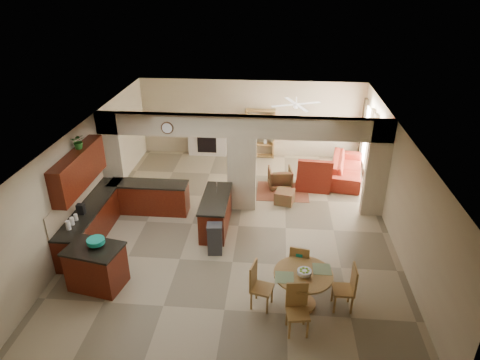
# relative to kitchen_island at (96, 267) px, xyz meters

# --- Properties ---
(floor) EXTENTS (10.00, 10.00, 0.00)m
(floor) POSITION_rel_kitchen_island_xyz_m (2.85, 2.68, -0.50)
(floor) COLOR gray
(floor) RESTS_ON ground
(ceiling) EXTENTS (10.00, 10.00, 0.00)m
(ceiling) POSITION_rel_kitchen_island_xyz_m (2.85, 2.68, 2.30)
(ceiling) COLOR white
(ceiling) RESTS_ON wall_back
(wall_back) EXTENTS (8.00, 0.00, 8.00)m
(wall_back) POSITION_rel_kitchen_island_xyz_m (2.85, 7.68, 0.90)
(wall_back) COLOR #BAAD88
(wall_back) RESTS_ON floor
(wall_front) EXTENTS (8.00, 0.00, 8.00)m
(wall_front) POSITION_rel_kitchen_island_xyz_m (2.85, -2.32, 0.90)
(wall_front) COLOR #BAAD88
(wall_front) RESTS_ON floor
(wall_left) EXTENTS (0.00, 10.00, 10.00)m
(wall_left) POSITION_rel_kitchen_island_xyz_m (-1.15, 2.68, 0.90)
(wall_left) COLOR #BAAD88
(wall_left) RESTS_ON floor
(wall_right) EXTENTS (0.00, 10.00, 10.00)m
(wall_right) POSITION_rel_kitchen_island_xyz_m (6.85, 2.68, 0.90)
(wall_right) COLOR #BAAD88
(wall_right) RESTS_ON floor
(partition_left_pier) EXTENTS (0.60, 0.25, 2.80)m
(partition_left_pier) POSITION_rel_kitchen_island_xyz_m (-0.85, 3.68, 0.90)
(partition_left_pier) COLOR #BAAD88
(partition_left_pier) RESTS_ON floor
(partition_center_pier) EXTENTS (0.80, 0.25, 2.20)m
(partition_center_pier) POSITION_rel_kitchen_island_xyz_m (2.85, 3.68, 0.60)
(partition_center_pier) COLOR #BAAD88
(partition_center_pier) RESTS_ON floor
(partition_right_pier) EXTENTS (0.60, 0.25, 2.80)m
(partition_right_pier) POSITION_rel_kitchen_island_xyz_m (6.55, 3.68, 0.90)
(partition_right_pier) COLOR #BAAD88
(partition_right_pier) RESTS_ON floor
(partition_header) EXTENTS (8.00, 0.25, 0.60)m
(partition_header) POSITION_rel_kitchen_island_xyz_m (2.85, 3.68, 2.00)
(partition_header) COLOR #BAAD88
(partition_header) RESTS_ON partition_center_pier
(kitchen_counter) EXTENTS (2.52, 3.29, 1.48)m
(kitchen_counter) POSITION_rel_kitchen_island_xyz_m (-0.41, 2.43, -0.04)
(kitchen_counter) COLOR #3C0906
(kitchen_counter) RESTS_ON floor
(upper_cabinets) EXTENTS (0.35, 2.40, 0.90)m
(upper_cabinets) POSITION_rel_kitchen_island_xyz_m (-0.97, 1.88, 1.42)
(upper_cabinets) COLOR #3C0906
(upper_cabinets) RESTS_ON wall_left
(peninsula) EXTENTS (0.70, 1.85, 0.91)m
(peninsula) POSITION_rel_kitchen_island_xyz_m (2.25, 2.56, -0.04)
(peninsula) COLOR #3C0906
(peninsula) RESTS_ON floor
(wall_clock) EXTENTS (0.34, 0.03, 0.34)m
(wall_clock) POSITION_rel_kitchen_island_xyz_m (0.85, 3.53, 1.95)
(wall_clock) COLOR #51321B
(wall_clock) RESTS_ON partition_header
(rug) EXTENTS (1.60, 1.30, 0.01)m
(rug) POSITION_rel_kitchen_island_xyz_m (4.05, 4.78, -0.50)
(rug) COLOR brown
(rug) RESTS_ON floor
(fireplace) EXTENTS (1.60, 0.35, 1.20)m
(fireplace) POSITION_rel_kitchen_island_xyz_m (1.25, 7.51, 0.11)
(fireplace) COLOR beige
(fireplace) RESTS_ON floor
(shelving_unit) EXTENTS (1.00, 0.32, 1.80)m
(shelving_unit) POSITION_rel_kitchen_island_xyz_m (3.20, 7.50, 0.40)
(shelving_unit) COLOR olive
(shelving_unit) RESTS_ON floor
(window_a) EXTENTS (0.02, 0.90, 1.90)m
(window_a) POSITION_rel_kitchen_island_xyz_m (6.82, 4.98, 0.70)
(window_a) COLOR white
(window_a) RESTS_ON wall_right
(window_b) EXTENTS (0.02, 0.90, 1.90)m
(window_b) POSITION_rel_kitchen_island_xyz_m (6.82, 6.68, 0.70)
(window_b) COLOR white
(window_b) RESTS_ON wall_right
(glazed_door) EXTENTS (0.02, 0.70, 2.10)m
(glazed_door) POSITION_rel_kitchen_island_xyz_m (6.82, 5.83, 0.55)
(glazed_door) COLOR white
(glazed_door) RESTS_ON wall_right
(drape_a_left) EXTENTS (0.10, 0.28, 2.30)m
(drape_a_left) POSITION_rel_kitchen_island_xyz_m (6.78, 4.38, 0.70)
(drape_a_left) COLOR #44201B
(drape_a_left) RESTS_ON wall_right
(drape_a_right) EXTENTS (0.10, 0.28, 2.30)m
(drape_a_right) POSITION_rel_kitchen_island_xyz_m (6.78, 5.58, 0.70)
(drape_a_right) COLOR #44201B
(drape_a_right) RESTS_ON wall_right
(drape_b_left) EXTENTS (0.10, 0.28, 2.30)m
(drape_b_left) POSITION_rel_kitchen_island_xyz_m (6.78, 6.08, 0.70)
(drape_b_left) COLOR #44201B
(drape_b_left) RESTS_ON wall_right
(drape_b_right) EXTENTS (0.10, 0.28, 2.30)m
(drape_b_right) POSITION_rel_kitchen_island_xyz_m (6.78, 7.28, 0.70)
(drape_b_right) COLOR #44201B
(drape_b_right) RESTS_ON wall_right
(ceiling_fan) EXTENTS (1.00, 1.00, 0.10)m
(ceiling_fan) POSITION_rel_kitchen_island_xyz_m (4.35, 5.68, 2.06)
(ceiling_fan) COLOR white
(ceiling_fan) RESTS_ON ceiling
(kitchen_island) EXTENTS (1.29, 1.03, 1.00)m
(kitchen_island) POSITION_rel_kitchen_island_xyz_m (0.00, 0.00, 0.00)
(kitchen_island) COLOR #3C0906
(kitchen_island) RESTS_ON floor
(teal_bowl) EXTENTS (0.38, 0.38, 0.18)m
(teal_bowl) POSITION_rel_kitchen_island_xyz_m (0.05, 0.07, 0.58)
(teal_bowl) COLOR #15967F
(teal_bowl) RESTS_ON kitchen_island
(trash_can) EXTENTS (0.38, 0.33, 0.74)m
(trash_can) POSITION_rel_kitchen_island_xyz_m (2.39, 1.42, -0.13)
(trash_can) COLOR #2D2D2F
(trash_can) RESTS_ON floor
(dining_table) EXTENTS (1.20, 1.20, 0.82)m
(dining_table) POSITION_rel_kitchen_island_xyz_m (4.42, -0.23, 0.03)
(dining_table) COLOR olive
(dining_table) RESTS_ON floor
(fruit_bowl) EXTENTS (0.28, 0.28, 0.15)m
(fruit_bowl) POSITION_rel_kitchen_island_xyz_m (4.43, -0.31, 0.39)
(fruit_bowl) COLOR #7AB126
(fruit_bowl) RESTS_ON dining_table
(sofa) EXTENTS (2.55, 1.35, 0.71)m
(sofa) POSITION_rel_kitchen_island_xyz_m (6.15, 5.95, -0.15)
(sofa) COLOR maroon
(sofa) RESTS_ON floor
(chaise) EXTENTS (1.14, 0.96, 0.43)m
(chaise) POSITION_rel_kitchen_island_xyz_m (5.01, 5.17, -0.29)
(chaise) COLOR maroon
(chaise) RESTS_ON floor
(armchair) EXTENTS (0.81, 0.83, 0.67)m
(armchair) POSITION_rel_kitchen_island_xyz_m (3.96, 5.06, -0.17)
(armchair) COLOR maroon
(armchair) RESTS_ON floor
(ottoman) EXTENTS (0.63, 0.63, 0.38)m
(ottoman) POSITION_rel_kitchen_island_xyz_m (4.10, 4.09, -0.31)
(ottoman) COLOR maroon
(ottoman) RESTS_ON floor
(plant) EXTENTS (0.41, 0.38, 0.38)m
(plant) POSITION_rel_kitchen_island_xyz_m (-0.97, 2.11, 2.06)
(plant) COLOR #1F5216
(plant) RESTS_ON upper_cabinets
(chair_north) EXTENTS (0.49, 0.49, 1.02)m
(chair_north) POSITION_rel_kitchen_island_xyz_m (4.38, 0.43, 0.05)
(chair_north) COLOR olive
(chair_north) RESTS_ON floor
(chair_east) EXTENTS (0.44, 0.43, 1.02)m
(chair_east) POSITION_rel_kitchen_island_xyz_m (5.33, -0.23, 0.05)
(chair_east) COLOR olive
(chair_east) RESTS_ON floor
(chair_south) EXTENTS (0.47, 0.47, 1.02)m
(chair_south) POSITION_rel_kitchen_island_xyz_m (4.29, -0.89, 0.05)
(chair_south) COLOR olive
(chair_south) RESTS_ON floor
(chair_west) EXTENTS (0.51, 0.51, 1.02)m
(chair_west) POSITION_rel_kitchen_island_xyz_m (3.52, -0.31, 0.05)
(chair_west) COLOR olive
(chair_west) RESTS_ON floor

